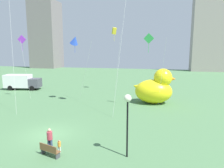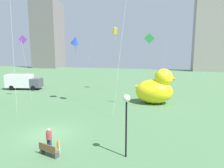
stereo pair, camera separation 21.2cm
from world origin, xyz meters
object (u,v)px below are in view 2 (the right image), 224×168
(park_bench, at_px, (48,150))
(kite_blue, at_px, (75,40))
(person_child, at_px, (58,145))
(giant_inflatable_duck, at_px, (156,89))
(kite_green, at_px, (150,41))
(kite_purple, at_px, (23,42))
(box_truck, at_px, (23,82))
(kite_yellow, at_px, (115,31))
(lamppost, at_px, (126,108))
(person_adult, at_px, (49,138))

(park_bench, xyz_separation_m, kite_blue, (-4.18, 14.53, 8.24))
(person_child, bearing_deg, kite_blue, 108.30)
(giant_inflatable_duck, xyz_separation_m, kite_green, (-0.76, -3.03, 6.33))
(park_bench, relative_size, kite_purple, 0.17)
(box_truck, xyz_separation_m, kite_yellow, (17.55, 2.14, 9.22))
(lamppost, height_order, kite_blue, kite_blue)
(giant_inflatable_duck, distance_m, kite_blue, 12.93)
(kite_yellow, relative_size, kite_green, 1.21)
(person_child, relative_size, kite_green, 0.10)
(person_child, xyz_separation_m, box_truck, (-18.63, 20.78, 0.94))
(giant_inflatable_duck, bearing_deg, person_adult, -114.44)
(person_child, relative_size, kite_yellow, 0.08)
(box_truck, distance_m, kite_blue, 17.26)
(kite_blue, bearing_deg, lamppost, -54.77)
(giant_inflatable_duck, xyz_separation_m, kite_blue, (-10.90, -2.12, 6.63))
(person_adult, xyz_separation_m, lamppost, (5.69, 0.31, 2.60))
(person_adult, bearing_deg, person_child, -13.31)
(kite_blue, bearing_deg, park_bench, -73.94)
(person_adult, relative_size, person_child, 1.76)
(lamppost, height_order, kite_green, kite_green)
(lamppost, relative_size, kite_yellow, 0.39)
(kite_purple, distance_m, kite_blue, 8.36)
(kite_purple, xyz_separation_m, kite_blue, (8.36, -0.17, 0.10))
(person_child, height_order, lamppost, lamppost)
(person_child, bearing_deg, giant_inflatable_duck, 68.43)
(person_child, relative_size, kite_blue, 0.10)
(person_child, distance_m, kite_green, 16.15)
(park_bench, distance_m, giant_inflatable_duck, 18.03)
(lamppost, relative_size, kite_green, 0.47)
(park_bench, height_order, person_adult, person_adult)
(park_bench, height_order, kite_purple, kite_purple)
(person_child, xyz_separation_m, kite_purple, (-12.94, 14.02, 8.10))
(giant_inflatable_duck, bearing_deg, box_truck, 169.10)
(lamppost, relative_size, kite_purple, 0.46)
(person_child, height_order, kite_blue, kite_blue)
(kite_yellow, bearing_deg, box_truck, -173.06)
(giant_inflatable_duck, bearing_deg, kite_purple, -174.20)
(park_bench, relative_size, kite_green, 0.17)
(giant_inflatable_duck, xyz_separation_m, box_truck, (-24.94, 4.80, -0.63))
(giant_inflatable_duck, height_order, kite_purple, kite_purple)
(person_child, distance_m, kite_purple, 20.73)
(person_adult, distance_m, kite_purple, 19.91)
(lamppost, xyz_separation_m, box_truck, (-23.47, 20.27, -2.06))
(park_bench, height_order, lamppost, lamppost)
(park_bench, height_order, kite_green, kite_green)
(lamppost, distance_m, kite_green, 13.38)
(person_child, distance_m, kite_blue, 16.74)
(park_bench, xyz_separation_m, kite_purple, (-12.54, 14.69, 8.14))
(park_bench, relative_size, box_truck, 0.24)
(giant_inflatable_duck, distance_m, kite_yellow, 13.29)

